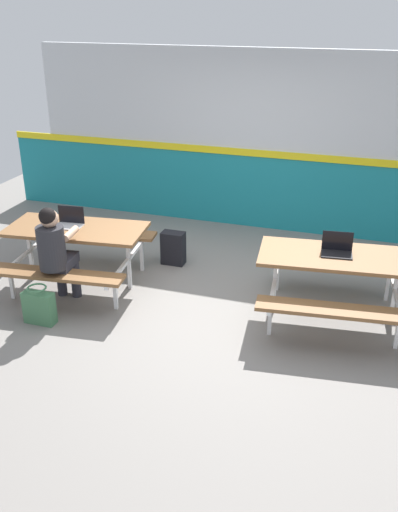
% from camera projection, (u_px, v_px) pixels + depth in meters
% --- Properties ---
extents(ground_plane, '(10.00, 10.00, 0.02)m').
position_uv_depth(ground_plane, '(198.00, 301.00, 6.58)').
color(ground_plane, gray).
extents(accent_backdrop, '(8.00, 0.14, 2.60)m').
position_uv_depth(accent_backdrop, '(253.00, 145.00, 8.27)').
color(accent_backdrop, teal).
rests_on(accent_backdrop, ground).
extents(picnic_table_left, '(1.71, 1.72, 0.74)m').
position_uv_depth(picnic_table_left, '(77.00, 241.00, 6.73)').
color(picnic_table_left, brown).
rests_on(picnic_table_left, ground).
extents(picnic_table_right, '(1.71, 1.72, 0.74)m').
position_uv_depth(picnic_table_right, '(335.00, 269.00, 6.01)').
color(picnic_table_right, brown).
rests_on(picnic_table_right, ground).
extents(student_nearer, '(0.39, 0.54, 1.21)m').
position_uv_depth(student_nearer, '(55.00, 249.00, 6.18)').
color(student_nearer, '#2D2D38').
rests_on(student_nearer, ground).
extents(laptop_silver, '(0.34, 0.26, 0.22)m').
position_uv_depth(laptop_silver, '(69.00, 222.00, 6.69)').
color(laptop_silver, silver).
rests_on(laptop_silver, picnic_table_left).
extents(laptop_dark, '(0.34, 0.26, 0.22)m').
position_uv_depth(laptop_dark, '(337.00, 250.00, 5.96)').
color(laptop_dark, black).
rests_on(laptop_dark, picnic_table_right).
extents(backpack_dark, '(0.30, 0.22, 0.44)m').
position_uv_depth(backpack_dark, '(173.00, 248.00, 7.42)').
color(backpack_dark, black).
rests_on(backpack_dark, ground).
extents(tote_bag_bright, '(0.34, 0.21, 0.43)m').
position_uv_depth(tote_bag_bright, '(39.00, 307.00, 6.05)').
color(tote_bag_bright, '#3F724C').
rests_on(tote_bag_bright, ground).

